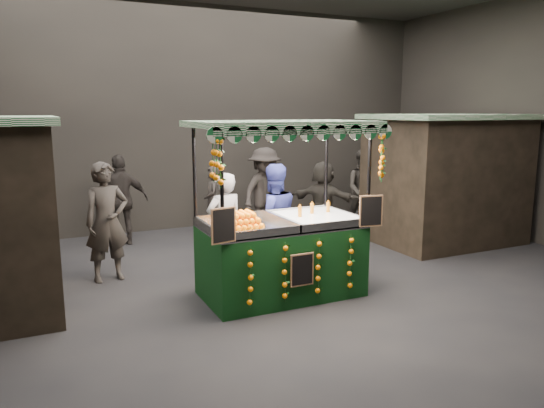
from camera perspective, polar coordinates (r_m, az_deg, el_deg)
name	(u,v)px	position (r m, az deg, el deg)	size (l,w,h in m)	color
ground	(284,295)	(7.74, 1.38, -9.95)	(12.00, 12.00, 0.00)	black
market_hall	(286,57)	(7.30, 1.50, 15.83)	(12.10, 10.10, 5.05)	black
neighbour_stall_right	(445,178)	(11.15, 18.51, 2.70)	(3.00, 2.20, 2.60)	black
juice_stall	(283,243)	(7.50, 1.17, -4.32)	(2.61, 1.54, 2.53)	black
vendor_grey	(225,226)	(8.30, -5.23, -2.43)	(0.68, 0.49, 1.71)	gray
vendor_blue	(273,220)	(8.46, 0.11, -1.73)	(0.95, 0.78, 1.83)	navy
shopper_0	(107,222)	(8.54, -17.71, -1.90)	(0.76, 0.56, 1.89)	#2B2623
shopper_1	(364,190)	(11.97, 10.11, 1.58)	(1.10, 1.03, 1.80)	#2C2824
shopper_2	(121,200)	(10.75, -16.25, 0.41)	(1.08, 0.49, 1.82)	black
shopper_3	(265,192)	(11.03, -0.82, 1.29)	(1.41, 1.15, 1.90)	#2A2522
shopper_5	(323,200)	(10.85, 5.64, 0.40)	(1.36, 1.48, 1.65)	#2D2A25
shopper_6	(213,202)	(11.16, -6.56, 0.27)	(0.47, 0.61, 1.50)	#2C2723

